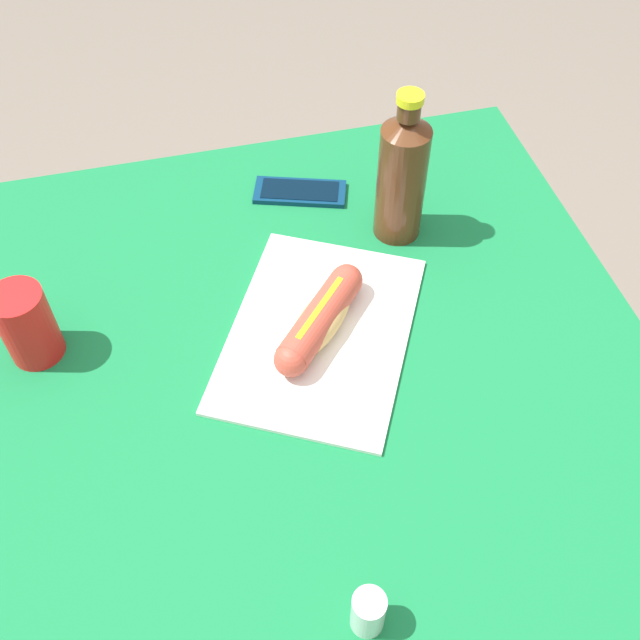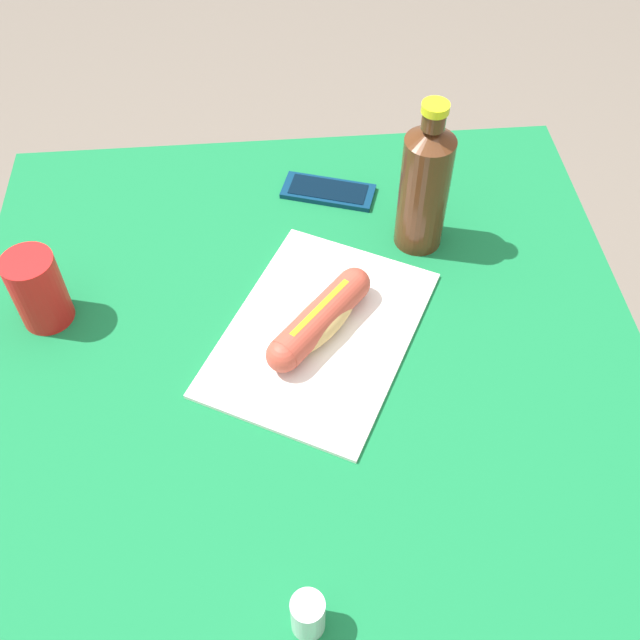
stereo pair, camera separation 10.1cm
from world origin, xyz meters
The scene contains 8 objects.
ground_plane centered at (0.00, 0.00, 0.00)m, with size 6.00×6.00×0.00m, color #6B6056.
dining_table centered at (0.00, 0.00, 0.60)m, with size 1.03×0.93×0.74m.
paper_wrapper centered at (0.08, -0.02, 0.74)m, with size 0.34×0.24×0.01m, color silver.
hot_dog centered at (0.08, -0.02, 0.77)m, with size 0.16×0.15×0.05m.
cell_phone centered at (0.37, -0.06, 0.74)m, with size 0.10×0.16×0.01m.
soda_bottle centered at (0.25, -0.19, 0.85)m, with size 0.07×0.07×0.25m.
drinking_cup centered at (0.14, 0.36, 0.79)m, with size 0.07×0.07×0.11m, color red.
salt_shaker centered at (-0.31, 0.02, 0.77)m, with size 0.04×0.04×0.06m, color silver.
Camera 2 is at (-0.56, 0.03, 1.55)m, focal length 42.04 mm.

